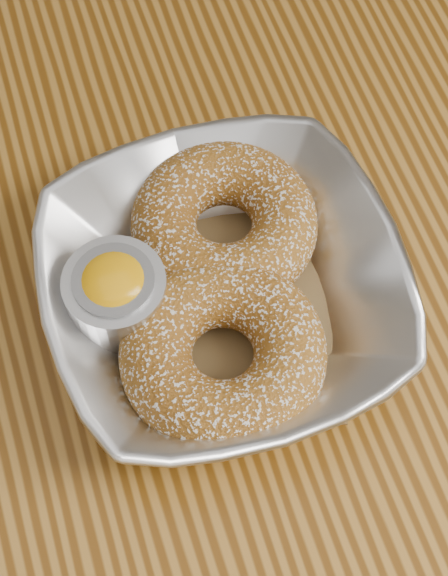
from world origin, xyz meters
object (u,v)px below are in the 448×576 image
object	(u,v)px
serving_bowl	(224,291)
donut_front	(223,353)
table	(342,343)
donut_back	(224,224)
ramekin	(117,297)

from	to	relation	value
serving_bowl	donut_front	xyz separation A→B (m)	(-0.01, -0.04, 0.00)
table	donut_front	world-z (taller)	donut_front
serving_bowl	donut_back	bearing A→B (deg)	72.12
donut_back	donut_front	xyz separation A→B (m)	(-0.03, -0.08, 0.00)
serving_bowl	ramekin	distance (m)	0.06
serving_bowl	donut_front	size ratio (longest dim) A/B	1.79
donut_front	table	bearing A→B (deg)	17.58
serving_bowl	ramekin	bearing A→B (deg)	170.38
table	ramekin	bearing A→B (deg)	173.38
donut_back	donut_front	bearing A→B (deg)	-108.23
table	donut_back	bearing A→B (deg)	146.97
table	donut_front	size ratio (longest dim) A/B	10.29
donut_back	ramekin	bearing A→B (deg)	-157.24
ramekin	table	bearing A→B (deg)	-6.62
serving_bowl	donut_back	world-z (taller)	serving_bowl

